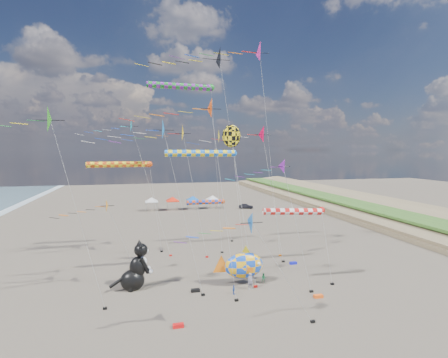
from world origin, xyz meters
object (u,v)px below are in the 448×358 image
object	(u,v)px
child_green	(264,278)
child_blue	(234,290)
cat_inflatable	(135,265)
fish_inflatable	(244,265)
person_adult	(250,281)
parked_car	(246,206)

from	to	relation	value
child_green	child_blue	distance (m)	4.59
child_green	child_blue	bearing A→B (deg)	-130.96
cat_inflatable	fish_inflatable	bearing A→B (deg)	-19.32
person_adult	child_green	bearing A→B (deg)	32.20
cat_inflatable	parked_car	xyz separation A→B (m)	(26.44, 45.87, -1.95)
cat_inflatable	person_adult	world-z (taller)	cat_inflatable
person_adult	child_green	size ratio (longest dim) A/B	1.62
child_green	parked_car	xyz separation A→B (m)	(12.69, 47.52, 0.08)
child_green	child_blue	xyz separation A→B (m)	(-4.04, -2.19, -0.08)
cat_inflatable	parked_car	distance (m)	52.98
child_blue	parked_car	bearing A→B (deg)	18.28
parked_car	child_green	bearing A→B (deg)	-179.25
person_adult	child_blue	size ratio (longest dim) A/B	1.88
cat_inflatable	parked_car	bearing A→B (deg)	48.82
cat_inflatable	parked_car	size ratio (longest dim) A/B	1.41
cat_inflatable	child_blue	xyz separation A→B (m)	(9.72, -3.84, -2.10)
cat_inflatable	child_green	bearing A→B (deg)	-18.04
person_adult	child_green	world-z (taller)	person_adult
fish_inflatable	cat_inflatable	bearing A→B (deg)	171.90
child_blue	fish_inflatable	bearing A→B (deg)	-0.79
person_adult	fish_inflatable	bearing A→B (deg)	100.50
fish_inflatable	parked_car	size ratio (longest dim) A/B	1.59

